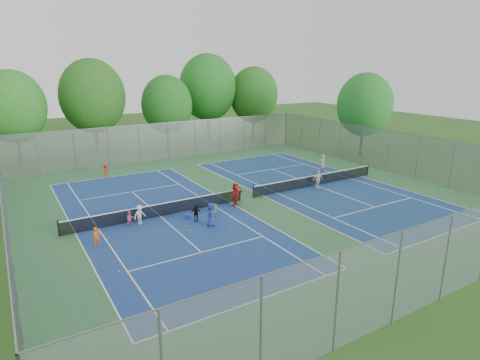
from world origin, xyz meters
The scene contains 38 objects.
ground centered at (0.00, 0.00, 0.00)m, with size 120.00×120.00×0.00m, color #28541A.
court_pad centered at (0.00, 0.00, 0.01)m, with size 32.00×32.00×0.01m, color #30673B.
court_left centered at (-7.00, 0.00, 0.02)m, with size 10.97×23.77×0.01m, color navy.
court_right centered at (7.00, 0.00, 0.02)m, with size 10.97×23.77×0.01m, color navy.
net_left centered at (-7.00, 0.00, 0.46)m, with size 12.87×0.10×0.91m, color black.
net_right centered at (7.00, 0.00, 0.46)m, with size 12.87×0.10×0.91m, color black.
fence_north centered at (0.00, 16.00, 2.00)m, with size 32.00×0.10×4.00m, color gray.
fence_south centered at (0.00, -16.00, 2.00)m, with size 32.00×0.10×4.00m, color gray.
fence_west centered at (-16.00, 0.00, 2.00)m, with size 32.00×0.10×4.00m, color gray.
fence_east centered at (16.00, 0.00, 2.00)m, with size 32.00×0.10×4.00m, color gray.
tree_nw centered at (-14.00, 22.00, 5.89)m, with size 6.40×6.40×9.58m.
tree_nl centered at (-6.00, 23.00, 6.54)m, with size 7.20×7.20×10.69m.
tree_nc centered at (2.00, 21.00, 5.39)m, with size 6.00×6.00×8.85m.
tree_nr centered at (9.00, 24.00, 7.04)m, with size 7.60×7.60×11.42m.
tree_ne centered at (15.00, 22.00, 5.97)m, with size 6.60×6.60×9.77m.
tree_side_e centered at (19.00, 6.00, 5.74)m, with size 6.00×6.00×9.20m.
ball_crate centered at (-5.54, -1.31, 0.15)m, with size 0.34×0.34×0.29m, color #1843B8.
ball_hopper centered at (-3.46, -1.26, 0.30)m, with size 0.30×0.30×0.60m, color #258A3E.
student_a centered at (-11.73, -2.56, 0.58)m, with size 0.43×0.28×1.17m, color orange.
student_b centered at (-9.21, -0.60, 0.52)m, with size 0.50×0.39×1.03m, color #D7537E.
student_c centered at (-8.59, -0.60, 0.65)m, with size 0.84×0.48×1.30m, color silver.
student_d centered at (-5.28, -2.07, 0.57)m, with size 0.66×0.28×1.13m, color black.
student_e centered at (-4.78, -3.30, 0.78)m, with size 0.76×0.50×1.56m, color navy.
student_f centered at (-1.47, -0.83, 0.87)m, with size 1.61×0.51×1.73m, color #A01B16.
child_far_baseline centered at (-7.71, 12.06, 0.62)m, with size 0.80×0.46×1.24m, color #A52817.
instructor centered at (9.98, 2.51, 0.95)m, with size 0.69×0.45×1.90m, color #939396.
teen_court_b centered at (6.55, -0.71, 0.78)m, with size 0.92×0.38×1.56m, color silver.
tennis_ball_0 centered at (-3.20, -2.91, 0.03)m, with size 0.07×0.07×0.07m, color yellow.
tennis_ball_1 centered at (-5.20, -1.05, 0.03)m, with size 0.07×0.07×0.07m, color #B6CA2F.
tennis_ball_2 centered at (-3.75, -3.85, 0.03)m, with size 0.07×0.07×0.07m, color yellow.
tennis_ball_3 centered at (-6.17, -2.74, 0.03)m, with size 0.07×0.07×0.07m, color #ABC12D.
tennis_ball_4 centered at (-7.02, -3.92, 0.03)m, with size 0.07×0.07×0.07m, color #CED431.
tennis_ball_5 centered at (-11.48, -6.20, 0.03)m, with size 0.07×0.07×0.07m, color #D5EE37.
tennis_ball_6 centered at (-8.40, -5.31, 0.03)m, with size 0.07×0.07×0.07m, color gold.
tennis_ball_7 centered at (-5.04, -3.09, 0.03)m, with size 0.07×0.07×0.07m, color #DEED37.
tennis_ball_8 centered at (-11.14, -3.87, 0.03)m, with size 0.07×0.07×0.07m, color #B2C42D.
tennis_ball_9 centered at (-7.97, -2.59, 0.03)m, with size 0.07×0.07×0.07m, color #BED932.
tennis_ball_10 centered at (-6.26, -3.31, 0.03)m, with size 0.07×0.07×0.07m, color #CBD732.
Camera 1 is at (-15.66, -24.70, 10.03)m, focal length 30.00 mm.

